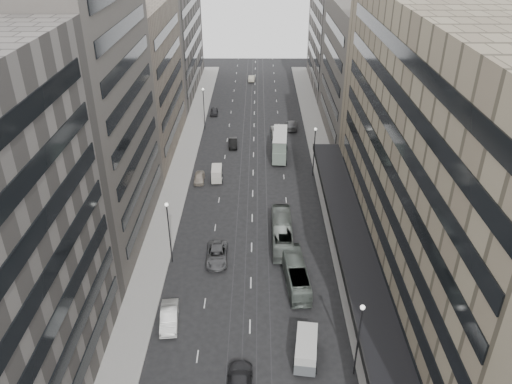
{
  "coord_description": "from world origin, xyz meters",
  "views": [
    {
      "loc": [
        0.79,
        -37.11,
        37.28
      ],
      "look_at": [
        0.55,
        19.0,
        5.86
      ],
      "focal_mm": 35.0,
      "sensor_mm": 36.0,
      "label": 1
    }
  ],
  "objects_px": {
    "vw_microbus": "(306,348)",
    "panel_van": "(217,174)",
    "sedan_2": "(217,255)",
    "bus_far": "(282,232)",
    "double_decker": "(280,145)",
    "bus_near": "(296,274)",
    "sedan_1": "(169,317)"
  },
  "relations": [
    {
      "from": "vw_microbus",
      "to": "panel_van",
      "type": "distance_m",
      "value": 38.16
    },
    {
      "from": "sedan_2",
      "to": "bus_far",
      "type": "bearing_deg",
      "value": 23.78
    },
    {
      "from": "bus_far",
      "to": "panel_van",
      "type": "bearing_deg",
      "value": -59.97
    },
    {
      "from": "panel_van",
      "to": "sedan_2",
      "type": "bearing_deg",
      "value": -88.29
    },
    {
      "from": "double_decker",
      "to": "sedan_2",
      "type": "distance_m",
      "value": 30.9
    },
    {
      "from": "bus_far",
      "to": "bus_near",
      "type": "bearing_deg",
      "value": 99.03
    },
    {
      "from": "bus_near",
      "to": "sedan_1",
      "type": "distance_m",
      "value": 14.99
    },
    {
      "from": "sedan_2",
      "to": "double_decker",
      "type": "bearing_deg",
      "value": 71.26
    },
    {
      "from": "panel_van",
      "to": "sedan_1",
      "type": "distance_m",
      "value": 31.85
    },
    {
      "from": "vw_microbus",
      "to": "sedan_1",
      "type": "height_order",
      "value": "vw_microbus"
    },
    {
      "from": "bus_near",
      "to": "vw_microbus",
      "type": "height_order",
      "value": "bus_near"
    },
    {
      "from": "bus_near",
      "to": "panel_van",
      "type": "xyz_separation_m",
      "value": [
        -10.89,
        25.24,
        -0.08
      ]
    },
    {
      "from": "bus_near",
      "to": "double_decker",
      "type": "relative_size",
      "value": 1.13
    },
    {
      "from": "bus_far",
      "to": "double_decker",
      "type": "relative_size",
      "value": 1.26
    },
    {
      "from": "sedan_1",
      "to": "sedan_2",
      "type": "distance_m",
      "value": 11.56
    },
    {
      "from": "bus_near",
      "to": "double_decker",
      "type": "bearing_deg",
      "value": -93.75
    },
    {
      "from": "vw_microbus",
      "to": "sedan_2",
      "type": "distance_m",
      "value": 18.29
    },
    {
      "from": "sedan_2",
      "to": "panel_van",
      "type": "bearing_deg",
      "value": 91.96
    },
    {
      "from": "double_decker",
      "to": "sedan_2",
      "type": "height_order",
      "value": "double_decker"
    },
    {
      "from": "vw_microbus",
      "to": "sedan_1",
      "type": "bearing_deg",
      "value": 168.48
    },
    {
      "from": "double_decker",
      "to": "panel_van",
      "type": "distance_m",
      "value": 13.5
    },
    {
      "from": "double_decker",
      "to": "sedan_1",
      "type": "bearing_deg",
      "value": -103.95
    },
    {
      "from": "panel_van",
      "to": "sedan_2",
      "type": "xyz_separation_m",
      "value": [
        1.53,
        -20.95,
        -0.47
      ]
    },
    {
      "from": "bus_far",
      "to": "sedan_2",
      "type": "distance_m",
      "value": 9.06
    },
    {
      "from": "sedan_2",
      "to": "bus_near",
      "type": "bearing_deg",
      "value": -26.83
    },
    {
      "from": "vw_microbus",
      "to": "double_decker",
      "type": "bearing_deg",
      "value": 98.66
    },
    {
      "from": "bus_far",
      "to": "panel_van",
      "type": "distance_m",
      "value": 19.54
    },
    {
      "from": "bus_far",
      "to": "sedan_2",
      "type": "relative_size",
      "value": 1.91
    },
    {
      "from": "bus_near",
      "to": "double_decker",
      "type": "height_order",
      "value": "double_decker"
    },
    {
      "from": "bus_near",
      "to": "double_decker",
      "type": "distance_m",
      "value": 33.9
    },
    {
      "from": "bus_near",
      "to": "sedan_1",
      "type": "xyz_separation_m",
      "value": [
        -13.5,
        -6.5,
        -0.5
      ]
    },
    {
      "from": "vw_microbus",
      "to": "sedan_2",
      "type": "bearing_deg",
      "value": 129.28
    }
  ]
}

